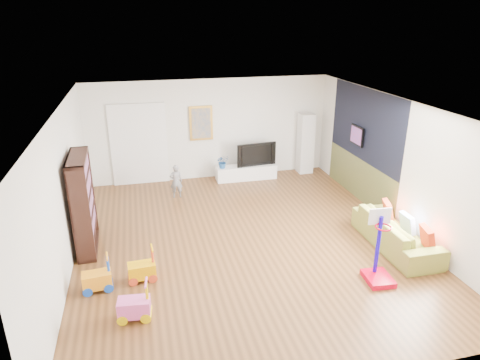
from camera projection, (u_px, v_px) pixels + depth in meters
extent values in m
cube|color=brown|center=(245.00, 240.00, 8.60)|extent=(6.50, 7.50, 0.00)
cube|color=white|center=(245.00, 107.00, 7.62)|extent=(6.50, 7.50, 0.00)
cube|color=silver|center=(210.00, 130.00, 11.51)|extent=(6.50, 0.00, 2.70)
cube|color=silver|center=(330.00, 295.00, 4.71)|extent=(6.50, 0.00, 2.70)
cube|color=silver|center=(63.00, 194.00, 7.38)|extent=(0.00, 7.50, 2.70)
cube|color=silver|center=(397.00, 164.00, 8.83)|extent=(0.00, 7.50, 2.70)
cube|color=black|center=(365.00, 125.00, 9.92)|extent=(0.01, 3.20, 1.70)
cube|color=brown|center=(359.00, 179.00, 10.41)|extent=(0.01, 3.20, 1.00)
cube|color=white|center=(139.00, 146.00, 11.15)|extent=(1.45, 0.06, 2.10)
cube|color=gold|center=(201.00, 123.00, 11.34)|extent=(0.62, 0.06, 0.92)
cube|color=#7F3F8C|center=(357.00, 135.00, 10.19)|extent=(0.04, 0.56, 0.46)
cube|color=white|center=(246.00, 172.00, 11.75)|extent=(1.66, 0.43, 0.39)
cube|color=silver|center=(305.00, 143.00, 12.06)|extent=(0.40, 0.40, 1.70)
cube|color=black|center=(83.00, 203.00, 8.02)|extent=(0.36, 1.28, 1.86)
imported|color=olive|center=(396.00, 233.00, 8.26)|extent=(0.84, 2.09, 0.61)
cube|color=#B7001A|center=(382.00, 248.00, 7.05)|extent=(0.48, 0.57, 1.28)
cube|color=#E7A300|center=(141.00, 265.00, 7.19)|extent=(0.47, 0.31, 0.61)
cube|color=orange|center=(96.00, 274.00, 6.93)|extent=(0.48, 0.32, 0.61)
cube|color=#E254AC|center=(134.00, 301.00, 6.27)|extent=(0.50, 0.34, 0.63)
imported|color=slate|center=(176.00, 181.00, 10.48)|extent=(0.31, 0.20, 0.84)
imported|color=black|center=(255.00, 153.00, 11.66)|extent=(1.12, 0.26, 0.64)
imported|color=navy|center=(223.00, 162.00, 11.44)|extent=(0.36, 0.32, 0.36)
cube|color=#AB260F|center=(427.00, 238.00, 7.70)|extent=(0.20, 0.43, 0.41)
cube|color=silver|center=(407.00, 223.00, 8.25)|extent=(0.10, 0.38, 0.38)
cube|color=#B6391C|center=(388.00, 210.00, 8.79)|extent=(0.22, 0.41, 0.40)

